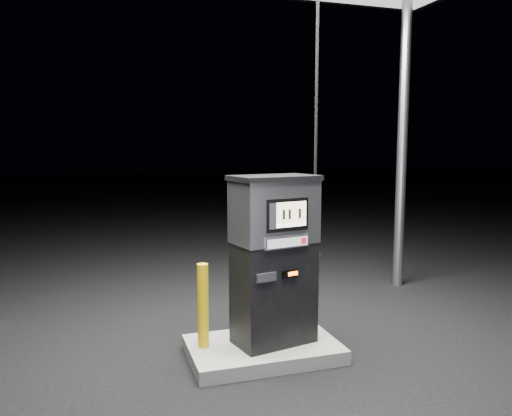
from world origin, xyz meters
name	(u,v)px	position (x,y,z in m)	size (l,w,h in m)	color
ground	(263,356)	(0.00, 0.00, 0.00)	(80.00, 80.00, 0.00)	black
pump_island	(263,349)	(0.00, 0.00, 0.07)	(1.60, 1.00, 0.15)	slate
fuel_dispenser	(274,258)	(0.12, 0.00, 1.08)	(1.04, 0.71, 3.76)	black
bollard_left	(203,306)	(-0.63, 0.10, 0.60)	(0.12, 0.12, 0.90)	#E1B10C
bollard_right	(308,295)	(0.55, 0.05, 0.61)	(0.12, 0.12, 0.93)	#E1B10C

